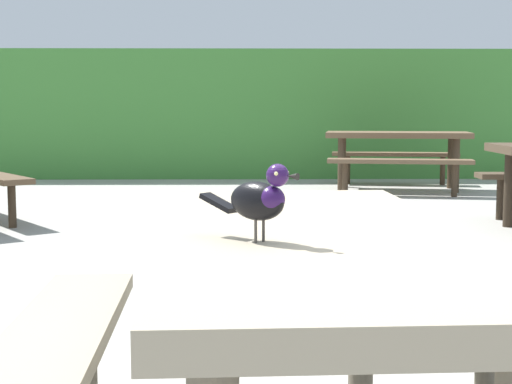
% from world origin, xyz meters
% --- Properties ---
extents(hedge_wall, '(28.00, 1.85, 1.90)m').
position_xyz_m(hedge_wall, '(0.00, 9.98, 0.95)').
color(hedge_wall, '#428438').
rests_on(hedge_wall, ground).
extents(picnic_table_foreground, '(1.75, 1.83, 0.74)m').
position_xyz_m(picnic_table_foreground, '(-0.39, -0.22, 0.56)').
color(picnic_table_foreground, gray).
rests_on(picnic_table_foreground, ground).
extents(bird_grackle, '(0.23, 0.21, 0.18)m').
position_xyz_m(bird_grackle, '(-0.53, -0.43, 0.84)').
color(bird_grackle, black).
rests_on(bird_grackle, picnic_table_foreground).
extents(picnic_table_mid_right, '(1.95, 1.93, 0.74)m').
position_xyz_m(picnic_table_mid_right, '(1.40, 7.58, 0.56)').
color(picnic_table_mid_right, brown).
rests_on(picnic_table_mid_right, ground).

